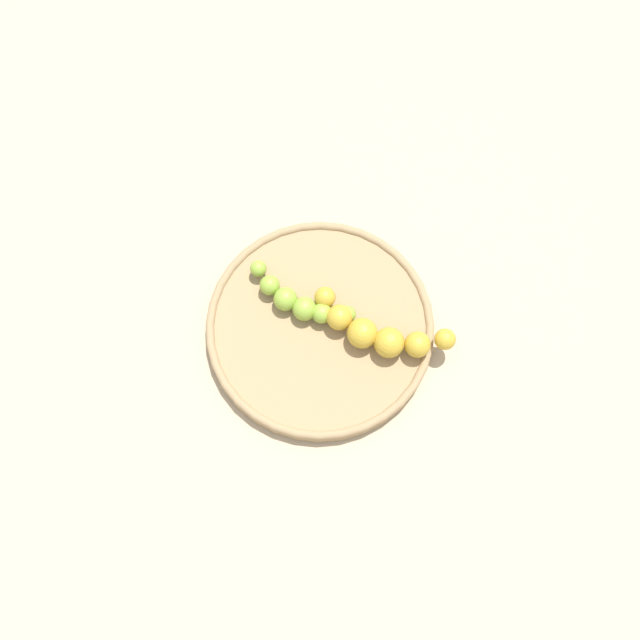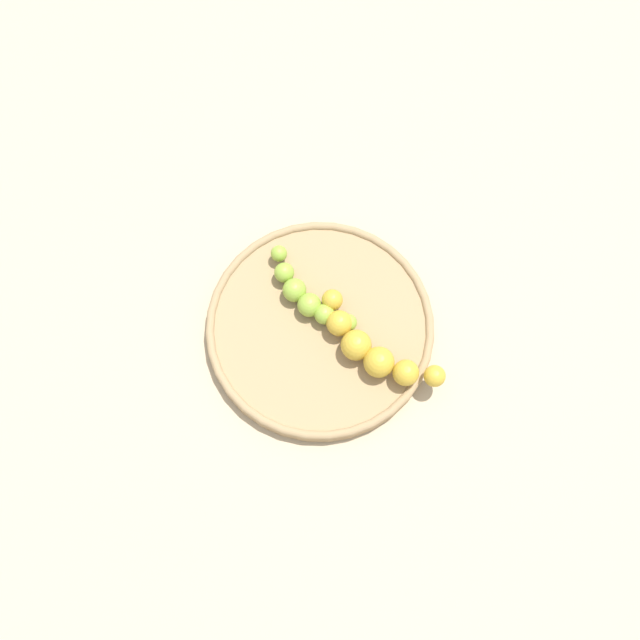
% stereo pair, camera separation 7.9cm
% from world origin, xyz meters
% --- Properties ---
extents(ground_plane, '(2.40, 2.40, 0.00)m').
position_xyz_m(ground_plane, '(0.00, 0.00, 0.00)').
color(ground_plane, tan).
extents(fruit_bowl, '(0.27, 0.27, 0.02)m').
position_xyz_m(fruit_bowl, '(0.00, 0.00, 0.01)').
color(fruit_bowl, '#A08259').
rests_on(fruit_bowl, ground_plane).
extents(banana_spotted, '(0.17, 0.07, 0.04)m').
position_xyz_m(banana_spotted, '(-0.07, 0.00, 0.04)').
color(banana_spotted, gold).
rests_on(banana_spotted, fruit_bowl).
extents(banana_green, '(0.13, 0.06, 0.03)m').
position_xyz_m(banana_green, '(0.03, -0.02, 0.03)').
color(banana_green, '#8CAD38').
rests_on(banana_green, fruit_bowl).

